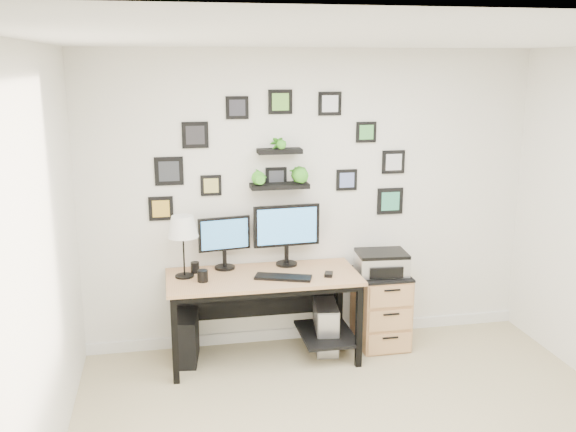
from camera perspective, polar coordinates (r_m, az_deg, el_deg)
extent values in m
plane|color=white|center=(3.62, 9.69, 15.23)|extent=(4.00, 4.00, 0.00)
plane|color=white|center=(5.66, 2.07, 1.49)|extent=(4.00, 0.00, 4.00)
plane|color=white|center=(3.67, -22.14, -6.29)|extent=(0.00, 4.00, 4.00)
cube|color=white|center=(6.04, 2.00, -10.23)|extent=(4.00, 0.03, 0.10)
cube|color=tan|center=(5.37, -2.22, -5.44)|extent=(1.60, 0.70, 0.03)
cube|color=black|center=(5.39, -2.21, -5.84)|extent=(1.54, 0.64, 0.05)
cube|color=black|center=(5.77, -2.70, -6.97)|extent=(1.44, 0.02, 0.41)
cube|color=black|center=(5.68, 3.41, -10.38)|extent=(0.45, 0.63, 0.03)
cube|color=black|center=(5.18, -10.02, -10.87)|extent=(0.05, 0.05, 0.72)
cube|color=black|center=(5.73, -10.17, -8.42)|extent=(0.05, 0.05, 0.72)
cube|color=black|center=(5.40, 6.33, -9.69)|extent=(0.05, 0.05, 0.72)
cube|color=black|center=(5.93, 4.60, -7.47)|extent=(0.05, 0.05, 0.72)
cylinder|color=black|center=(5.56, -5.63, -4.57)|extent=(0.20, 0.20, 0.02)
cylinder|color=black|center=(5.54, -5.65, -3.80)|extent=(0.04, 0.04, 0.16)
cube|color=black|center=(5.47, -5.69, -1.58)|extent=(0.45, 0.09, 0.29)
cube|color=#3F8CCC|center=(5.45, -5.65, -1.63)|extent=(0.40, 0.06, 0.25)
cylinder|color=black|center=(5.63, -0.13, -4.27)|extent=(0.20, 0.20, 0.02)
cylinder|color=black|center=(5.60, -0.13, -3.47)|extent=(0.04, 0.04, 0.17)
cube|color=black|center=(5.53, -0.12, -0.86)|extent=(0.58, 0.07, 0.36)
cube|color=#3F8CCC|center=(5.51, -0.06, -0.91)|extent=(0.52, 0.04, 0.31)
cube|color=black|center=(5.28, -0.43, -5.47)|extent=(0.48, 0.30, 0.02)
cube|color=black|center=(5.35, 3.63, -5.19)|extent=(0.09, 0.11, 0.03)
cylinder|color=black|center=(5.40, -9.17, -5.28)|extent=(0.16, 0.16, 0.01)
cylinder|color=black|center=(5.32, -9.27, -2.86)|extent=(0.01, 0.01, 0.47)
cone|color=white|center=(5.28, -9.35, -0.92)|extent=(0.25, 0.25, 0.18)
cylinder|color=black|center=(5.25, -7.60, -5.30)|extent=(0.09, 0.09, 0.10)
cylinder|color=black|center=(5.47, -8.27, -4.54)|extent=(0.07, 0.07, 0.09)
cube|color=black|center=(5.60, -9.00, -10.67)|extent=(0.23, 0.43, 0.41)
cube|color=gray|center=(5.74, 3.37, -9.79)|extent=(0.24, 0.44, 0.42)
cube|color=silver|center=(5.55, 3.63, -10.65)|extent=(0.17, 0.03, 0.39)
cube|color=tan|center=(5.86, 8.23, -8.21)|extent=(0.42, 0.50, 0.65)
cube|color=black|center=(5.74, 8.35, -5.10)|extent=(0.43, 0.51, 0.02)
cube|color=tan|center=(5.72, 9.02, -11.15)|extent=(0.39, 0.02, 0.18)
cylinder|color=black|center=(5.68, 9.09, -10.65)|extent=(0.14, 0.02, 0.02)
cube|color=tan|center=(5.63, 9.10, -9.15)|extent=(0.39, 0.02, 0.18)
cylinder|color=black|center=(5.60, 9.18, -8.63)|extent=(0.14, 0.02, 0.02)
cube|color=tan|center=(5.56, 9.19, -7.08)|extent=(0.39, 0.02, 0.18)
cylinder|color=black|center=(5.52, 9.26, -6.54)|extent=(0.14, 0.02, 0.02)
cube|color=silver|center=(5.70, 8.31, -4.25)|extent=(0.45, 0.36, 0.17)
cube|color=black|center=(5.67, 8.34, -3.31)|extent=(0.45, 0.36, 0.03)
cube|color=black|center=(5.55, 8.76, -5.03)|extent=(0.29, 0.04, 0.10)
cube|color=black|center=(5.49, -0.76, 2.70)|extent=(0.50, 0.18, 0.04)
cube|color=black|center=(5.43, -0.75, 5.79)|extent=(0.38, 0.15, 0.04)
imported|color=green|center=(5.43, -2.54, 4.24)|extent=(0.15, 0.12, 0.27)
imported|color=green|center=(5.49, 0.98, 4.35)|extent=(0.15, 0.15, 0.27)
imported|color=green|center=(5.41, -0.76, 7.34)|extent=(0.13, 0.09, 0.25)
cube|color=black|center=(5.87, 9.06, 1.32)|extent=(0.24, 0.02, 0.24)
cube|color=#399D77|center=(5.86, 9.10, 1.30)|extent=(0.17, 0.00, 0.17)
cube|color=black|center=(5.48, -0.69, 10.12)|extent=(0.20, 0.02, 0.20)
cube|color=#64AF3A|center=(5.47, -0.67, 10.11)|extent=(0.14, 0.00, 0.14)
cube|color=black|center=(5.45, -10.54, 3.94)|extent=(0.24, 0.02, 0.24)
cube|color=#2B2E34|center=(5.44, -10.53, 3.92)|extent=(0.17, 0.00, 0.17)
cube|color=black|center=(5.81, 9.35, 4.76)|extent=(0.21, 0.02, 0.21)
cube|color=silver|center=(5.80, 9.39, 4.74)|extent=(0.15, 0.00, 0.15)
cube|color=black|center=(5.43, -4.54, 9.58)|extent=(0.19, 0.02, 0.19)
cube|color=#2A2A33|center=(5.42, -4.53, 9.57)|extent=(0.13, 0.00, 0.13)
cube|color=black|center=(5.42, -8.25, 7.14)|extent=(0.22, 0.02, 0.22)
cube|color=#262428|center=(5.41, -8.25, 7.13)|extent=(0.15, 0.00, 0.15)
cube|color=black|center=(5.69, 6.96, 7.41)|extent=(0.18, 0.02, 0.18)
cube|color=#4BA54D|center=(5.68, 6.99, 7.40)|extent=(0.13, 0.00, 0.13)
cube|color=black|center=(5.55, -1.06, 3.41)|extent=(0.18, 0.02, 0.18)
cube|color=#393A40|center=(5.54, -1.04, 3.39)|extent=(0.13, 0.00, 0.13)
cube|color=black|center=(5.49, -6.86, 2.71)|extent=(0.18, 0.02, 0.18)
cube|color=tan|center=(5.48, -6.85, 2.69)|extent=(0.12, 0.00, 0.12)
cube|color=black|center=(5.52, -11.23, 0.66)|extent=(0.20, 0.02, 0.20)
cube|color=gold|center=(5.50, -11.23, 0.63)|extent=(0.14, 0.00, 0.14)
cube|color=black|center=(5.70, 5.23, 3.21)|extent=(0.19, 0.02, 0.19)
cube|color=#6979B9|center=(5.69, 5.27, 3.19)|extent=(0.13, 0.00, 0.13)
cube|color=black|center=(5.58, 3.74, 9.94)|extent=(0.20, 0.02, 0.20)
cube|color=silver|center=(5.57, 3.77, 9.93)|extent=(0.14, 0.00, 0.14)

